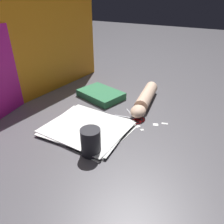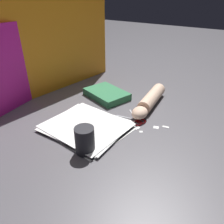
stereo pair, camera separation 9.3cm
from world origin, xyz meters
TOP-DOWN VIEW (x-y plane):
  - ground_plane at (0.00, 0.00)m, footprint 6.00×6.00m
  - backdrop_panel_left at (-0.18, 0.45)m, footprint 0.65×0.14m
  - backdrop_panel_center at (0.18, 0.45)m, footprint 0.69×0.08m
  - paper_stack at (-0.11, 0.04)m, footprint 0.31×0.35m
  - book_closed at (0.19, 0.15)m, footprint 0.21×0.26m
  - scissors at (0.07, -0.10)m, footprint 0.12×0.14m
  - hand_forearm at (0.22, -0.09)m, footprint 0.35×0.12m
  - paper_scrap_near at (0.01, -0.14)m, footprint 0.03×0.02m
  - paper_scrap_mid at (0.07, -0.20)m, footprint 0.03×0.03m
  - paper_scrap_far at (-0.00, -0.16)m, footprint 0.02×0.02m
  - paper_scrap_side at (0.09, -0.23)m, footprint 0.02×0.03m
  - mug at (-0.23, -0.06)m, footprint 0.07×0.07m

SIDE VIEW (x-z plane):
  - ground_plane at x=0.00m, z-range 0.00..0.00m
  - paper_scrap_near at x=0.01m, z-range 0.00..0.00m
  - paper_scrap_mid at x=0.07m, z-range 0.00..0.00m
  - paper_scrap_far at x=0.00m, z-range 0.00..0.00m
  - paper_scrap_side at x=0.09m, z-range 0.00..0.00m
  - scissors at x=0.07m, z-range 0.00..0.01m
  - paper_stack at x=-0.11m, z-range 0.00..0.02m
  - book_closed at x=0.19m, z-range 0.00..0.04m
  - hand_forearm at x=0.22m, z-range 0.00..0.07m
  - mug at x=-0.23m, z-range 0.00..0.10m
  - backdrop_panel_left at x=-0.18m, z-range 0.00..0.39m
  - backdrop_panel_center at x=0.18m, z-range 0.00..0.59m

